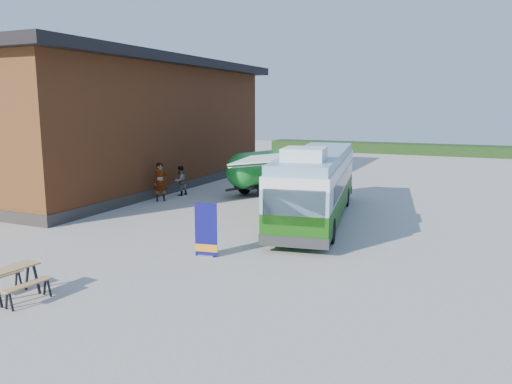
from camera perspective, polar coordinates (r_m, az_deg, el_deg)
The scene contains 10 objects.
ground at distance 17.44m, azimuth -7.86°, elevation -6.23°, with size 100.00×100.00×0.00m, color #BCB7AD.
barn at distance 31.06m, azimuth -14.71°, elevation 7.30°, with size 9.60×21.20×7.50m.
hedge at distance 52.33m, azimuth 23.21°, elevation 4.35°, with size 40.00×3.00×1.00m, color #264419.
bus at distance 21.15m, azimuth 6.92°, elevation 1.07°, with size 4.12×11.13×3.35m.
awning at distance 21.71m, azimuth 1.64°, elevation 3.59°, with size 3.06×4.28×0.50m.
banner at distance 16.11m, azimuth -5.73°, elevation -4.89°, with size 0.76×0.27×1.76m.
picnic_table at distance 14.06m, azimuth -26.06°, elevation -8.55°, with size 1.54×1.40×0.81m.
person_a at distance 25.72m, azimuth -10.86°, elevation 1.13°, with size 0.72×0.47×1.96m, color #999999.
person_b at distance 27.24m, azimuth -8.64°, elevation 1.29°, with size 0.78×0.60×1.60m, color #999999.
slurry_tanker at distance 27.77m, azimuth 1.59°, elevation 2.73°, with size 3.23×6.14×2.36m.
Camera 1 is at (9.00, -14.15, 4.81)m, focal length 35.00 mm.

